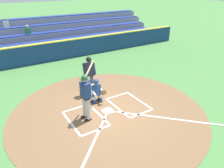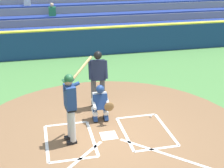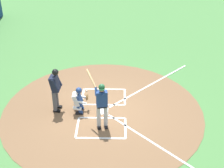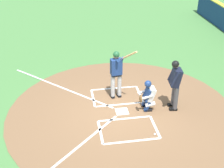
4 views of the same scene
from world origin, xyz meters
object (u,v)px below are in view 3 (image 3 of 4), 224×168
(batter, at_px, (102,103))
(plate_umpire, at_px, (55,87))
(baseball, at_px, (87,91))
(catcher, at_px, (79,99))

(batter, bearing_deg, plate_umpire, -119.73)
(plate_umpire, xyz_separation_m, baseball, (-1.40, 1.05, -1.04))
(baseball, bearing_deg, plate_umpire, -37.02)
(batter, distance_m, baseball, 2.78)
(catcher, relative_size, plate_umpire, 0.61)
(batter, height_order, catcher, batter)
(batter, bearing_deg, catcher, -135.35)
(plate_umpire, distance_m, baseball, 2.03)
(catcher, distance_m, plate_umpire, 1.03)
(catcher, xyz_separation_m, plate_umpire, (-0.10, -0.90, 0.49))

